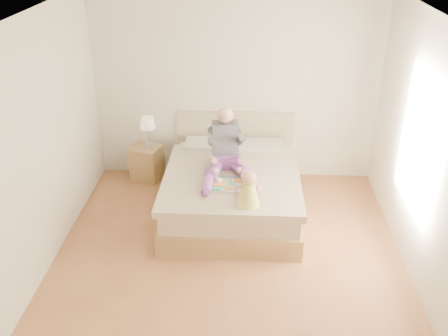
{
  "coord_description": "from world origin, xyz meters",
  "views": [
    {
      "loc": [
        0.19,
        -4.62,
        3.56
      ],
      "look_at": [
        -0.09,
        0.76,
        0.77
      ],
      "focal_mm": 40.0,
      "sensor_mm": 36.0,
      "label": 1
    }
  ],
  "objects_px": {
    "adult": "(226,153)",
    "tray": "(227,183)",
    "nightstand": "(147,163)",
    "bed": "(232,188)",
    "baby": "(248,191)"
  },
  "relations": [
    {
      "from": "bed",
      "to": "adult",
      "type": "distance_m",
      "value": 0.54
    },
    {
      "from": "nightstand",
      "to": "baby",
      "type": "xyz_separation_m",
      "value": [
        1.5,
        -1.68,
        0.53
      ]
    },
    {
      "from": "tray",
      "to": "nightstand",
      "type": "bearing_deg",
      "value": 135.62
    },
    {
      "from": "baby",
      "to": "tray",
      "type": "bearing_deg",
      "value": 106.5
    },
    {
      "from": "bed",
      "to": "nightstand",
      "type": "distance_m",
      "value": 1.52
    },
    {
      "from": "bed",
      "to": "tray",
      "type": "height_order",
      "value": "bed"
    },
    {
      "from": "adult",
      "to": "baby",
      "type": "xyz_separation_m",
      "value": [
        0.28,
        -0.82,
        -0.07
      ]
    },
    {
      "from": "nightstand",
      "to": "adult",
      "type": "relative_size",
      "value": 0.49
    },
    {
      "from": "bed",
      "to": "adult",
      "type": "relative_size",
      "value": 2.13
    },
    {
      "from": "adult",
      "to": "tray",
      "type": "bearing_deg",
      "value": -93.88
    },
    {
      "from": "bed",
      "to": "tray",
      "type": "bearing_deg",
      "value": -96.22
    },
    {
      "from": "tray",
      "to": "baby",
      "type": "xyz_separation_m",
      "value": [
        0.26,
        -0.41,
        0.14
      ]
    },
    {
      "from": "adult",
      "to": "tray",
      "type": "distance_m",
      "value": 0.46
    },
    {
      "from": "bed",
      "to": "tray",
      "type": "relative_size",
      "value": 4.23
    },
    {
      "from": "tray",
      "to": "baby",
      "type": "distance_m",
      "value": 0.51
    }
  ]
}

